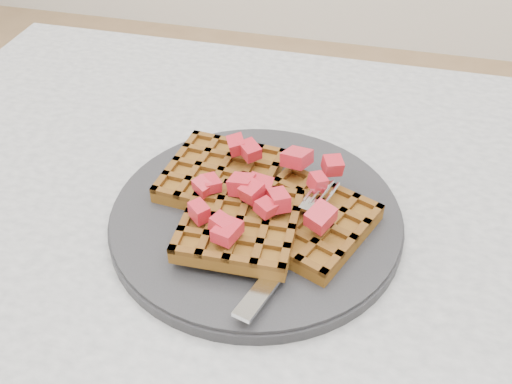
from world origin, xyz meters
TOP-DOWN VIEW (x-y plane):
  - table at (0.00, 0.00)m, footprint 1.20×0.80m
  - plate at (-0.14, 0.04)m, footprint 0.28×0.28m
  - waffles at (-0.14, 0.03)m, footprint 0.22×0.18m
  - strawberry_pile at (-0.14, 0.04)m, footprint 0.15×0.15m
  - fork at (-0.10, -0.00)m, footprint 0.07×0.18m

SIDE VIEW (x-z plane):
  - table at x=0.00m, z-range 0.26..1.01m
  - plate at x=-0.14m, z-range 0.75..0.77m
  - fork at x=-0.10m, z-range 0.77..0.78m
  - waffles at x=-0.14m, z-range 0.76..0.79m
  - strawberry_pile at x=-0.14m, z-range 0.79..0.82m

